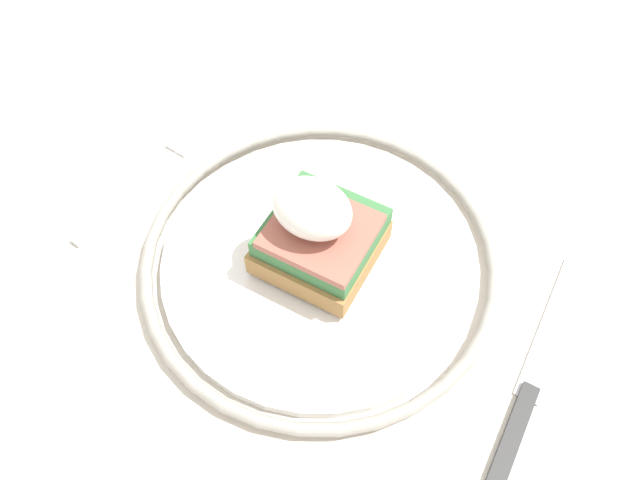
% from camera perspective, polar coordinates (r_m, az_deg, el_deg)
% --- Properties ---
extents(dining_table, '(0.98, 0.69, 0.76)m').
position_cam_1_polar(dining_table, '(0.62, -4.22, -8.67)').
color(dining_table, beige).
rests_on(dining_table, ground_plane).
extents(plate, '(0.28, 0.28, 0.02)m').
position_cam_1_polar(plate, '(0.49, 0.00, -1.74)').
color(plate, white).
rests_on(plate, dining_table).
extents(sandwich, '(0.08, 0.08, 0.08)m').
position_cam_1_polar(sandwich, '(0.46, -0.14, 0.77)').
color(sandwich, '#9E703D').
rests_on(sandwich, plate).
extents(fork, '(0.03, 0.15, 0.00)m').
position_cam_1_polar(fork, '(0.57, -15.26, 5.88)').
color(fork, silver).
rests_on(fork, dining_table).
extents(knife, '(0.02, 0.19, 0.01)m').
position_cam_1_polar(knife, '(0.48, 18.83, -12.20)').
color(knife, '#2D2D2D').
rests_on(knife, dining_table).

